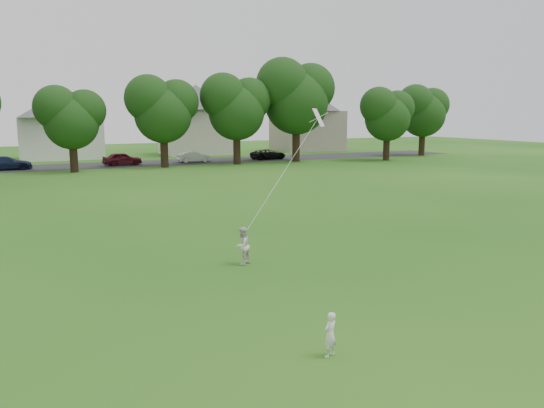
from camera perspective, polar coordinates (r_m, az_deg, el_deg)
name	(u,v)px	position (r m, az deg, el deg)	size (l,w,h in m)	color
ground	(234,308)	(14.21, -4.13, -11.06)	(160.00, 160.00, 0.00)	#194F12
street	(71,166)	(54.80, -20.82, 3.80)	(90.00, 7.00, 0.01)	#2D2D30
toddler	(330,334)	(11.43, 6.27, -13.77)	(0.35, 0.23, 0.97)	silver
older_boy	(242,246)	(17.88, -3.22, -4.51)	(0.63, 0.49, 1.29)	silver
kite	(285,171)	(20.01, 1.36, 3.58)	(2.89, 2.09, 7.13)	white
tree_row	(108,101)	(49.42, -17.20, 10.58)	(81.39, 9.25, 11.04)	black
parked_cars	(9,163)	(53.53, -26.43, 3.96)	(55.43, 2.38, 1.28)	black
house_row	(49,114)	(64.46, -22.89, 8.90)	(77.16, 13.55, 10.10)	silver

